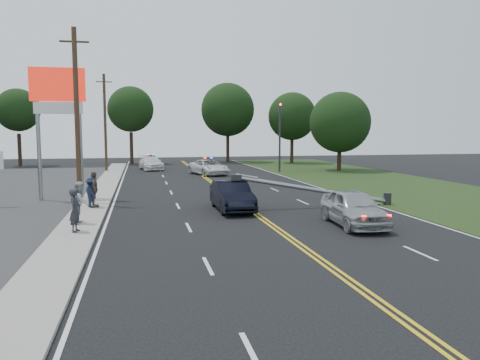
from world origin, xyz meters
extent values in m
plane|color=black|center=(0.00, 0.00, 0.00)|extent=(120.00, 120.00, 0.00)
cube|color=gray|center=(-8.40, 10.00, 0.06)|extent=(1.80, 70.00, 0.12)
cube|color=black|center=(13.50, 10.00, 0.01)|extent=(12.00, 80.00, 0.01)
cube|color=gold|center=(0.00, 10.00, 0.01)|extent=(0.36, 80.00, 0.00)
cylinder|color=gray|center=(-11.70, 14.00, 3.50)|extent=(0.24, 0.24, 7.00)
cylinder|color=gray|center=(-9.30, 14.00, 3.50)|extent=(0.24, 0.24, 7.00)
cube|color=red|center=(-10.50, 14.00, 7.00)|extent=(3.20, 0.35, 2.00)
cube|color=white|center=(-10.50, 14.00, 5.60)|extent=(2.80, 0.30, 0.70)
cylinder|color=#2D2D30|center=(8.30, 30.00, 3.50)|extent=(0.20, 0.20, 7.00)
cube|color=#2D2D30|center=(8.30, 30.00, 6.60)|extent=(0.28, 0.28, 0.90)
sphere|color=#FF0C07|center=(8.30, 29.84, 6.90)|extent=(0.22, 0.22, 0.22)
cylinder|color=#2D2D30|center=(8.10, 8.00, 0.35)|extent=(0.44, 0.44, 0.70)
cylinder|color=gray|center=(3.67, 8.00, 0.98)|extent=(8.90, 0.24, 1.80)
cube|color=#2D2D30|center=(-0.76, 8.00, 1.76)|extent=(0.55, 0.32, 0.30)
cylinder|color=#382619|center=(-9.20, 12.00, 5.00)|extent=(0.28, 0.28, 10.00)
cube|color=#382619|center=(-9.20, 12.00, 9.20)|extent=(1.60, 0.10, 0.10)
cylinder|color=#382619|center=(-9.20, 34.00, 5.00)|extent=(0.28, 0.28, 10.00)
cube|color=#382619|center=(-9.20, 34.00, 9.20)|extent=(1.60, 0.10, 0.10)
cylinder|color=black|center=(-19.99, 44.59, 1.95)|extent=(0.44, 0.44, 3.90)
sphere|color=black|center=(-19.99, 44.59, 6.72)|extent=(5.12, 5.12, 5.12)
cylinder|color=black|center=(-6.84, 45.59, 2.03)|extent=(0.44, 0.44, 4.05)
sphere|color=black|center=(-6.84, 45.59, 6.98)|extent=(5.80, 5.80, 5.80)
cylinder|color=black|center=(5.94, 46.59, 2.06)|extent=(0.44, 0.44, 4.11)
sphere|color=black|center=(5.94, 46.59, 7.08)|extent=(7.19, 7.19, 7.19)
cylinder|color=black|center=(13.83, 42.73, 1.78)|extent=(0.44, 0.44, 3.56)
sphere|color=black|center=(13.83, 42.73, 6.13)|extent=(6.25, 6.25, 6.25)
cylinder|color=black|center=(15.07, 30.43, 1.49)|extent=(0.44, 0.44, 2.98)
sphere|color=black|center=(15.07, 30.43, 5.14)|extent=(6.43, 6.43, 6.43)
imported|color=black|center=(-0.99, 8.00, 0.79)|extent=(1.74, 4.80, 1.57)
imported|color=#A4A8AC|center=(3.57, 2.94, 0.81)|extent=(2.23, 4.86, 1.61)
imported|color=silver|center=(0.68, 28.50, 0.73)|extent=(3.79, 5.71, 1.46)
imported|color=silver|center=(-4.62, 35.62, 0.75)|extent=(2.87, 5.44, 1.50)
imported|color=#282931|center=(-8.35, 3.57, 1.00)|extent=(0.54, 0.71, 1.77)
imported|color=#A5A5AA|center=(-8.36, 5.43, 1.05)|extent=(0.79, 0.97, 1.86)
imported|color=#161D38|center=(-8.35, 9.83, 0.93)|extent=(1.01, 1.20, 1.62)
imported|color=#554844|center=(-8.19, 9.86, 1.09)|extent=(0.68, 1.20, 1.93)
camera|label=1|loc=(-5.68, -16.18, 4.22)|focal=35.00mm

